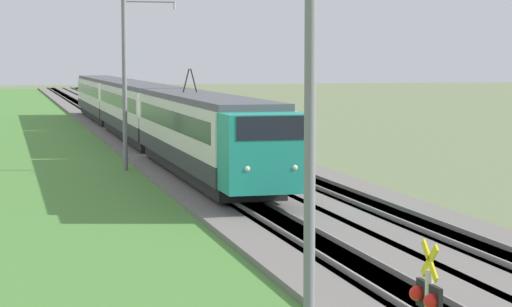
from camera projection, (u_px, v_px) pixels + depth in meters
The scene contains 8 objects.
ballast_main at pixel (145, 145), 60.54m from camera, with size 240.00×4.40×0.30m.
ballast_adjacent at pixel (210, 144), 61.53m from camera, with size 240.00×4.40×0.30m.
track_main at pixel (145, 145), 60.54m from camera, with size 240.00×1.57×0.45m.
track_adjacent at pixel (210, 144), 61.53m from camera, with size 240.00×1.57×0.45m.
grass_verge at pixel (44, 149), 59.06m from camera, with size 240.00×10.12×0.12m.
passenger_train at pixel (138, 108), 63.09m from camera, with size 64.07×2.91×4.93m.
catenary_mast_near at pixel (313, 79), 18.62m from camera, with size 0.22×2.56×9.71m.
catenary_mast_mid at pixel (126, 75), 46.81m from camera, with size 0.22×2.56×8.96m.
Camera 1 is at (-10.12, 8.33, 5.37)m, focal length 70.00 mm.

